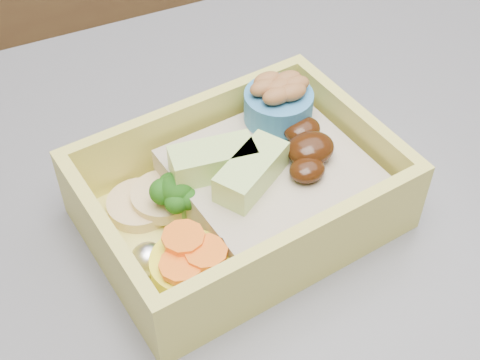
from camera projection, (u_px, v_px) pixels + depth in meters
name	position (u px, v px, depth m)	size (l,w,h in m)	color
bento_box	(246.00, 188.00, 0.46)	(0.22, 0.17, 0.08)	#DAD05A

